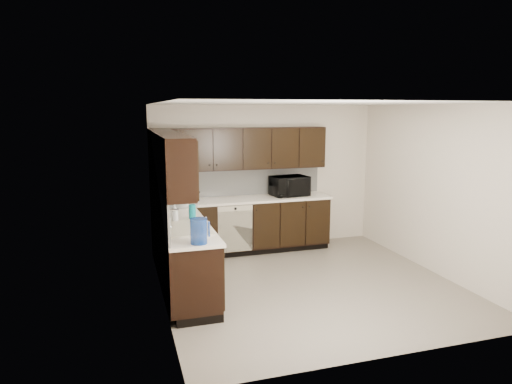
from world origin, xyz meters
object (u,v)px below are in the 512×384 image
(toaster_oven, at_px, (172,196))
(storage_bin, at_px, (178,200))
(blue_pitcher, at_px, (199,231))
(microwave, at_px, (289,186))
(sink, at_px, (188,233))

(toaster_oven, distance_m, storage_bin, 0.37)
(blue_pitcher, bearing_deg, microwave, 49.99)
(toaster_oven, xyz_separation_m, storage_bin, (0.05, -0.36, -0.01))
(toaster_oven, xyz_separation_m, blue_pitcher, (0.02, -2.41, 0.04))
(toaster_oven, relative_size, blue_pitcher, 1.18)
(sink, relative_size, toaster_oven, 2.42)
(storage_bin, bearing_deg, blue_pitcher, -90.82)
(storage_bin, bearing_deg, toaster_oven, 97.26)
(microwave, bearing_deg, blue_pitcher, -137.13)
(sink, relative_size, blue_pitcher, 2.87)
(microwave, distance_m, storage_bin, 2.01)
(sink, bearing_deg, toaster_oven, 89.65)
(sink, relative_size, microwave, 1.33)
(toaster_oven, relative_size, storage_bin, 0.66)
(toaster_oven, height_order, blue_pitcher, blue_pitcher)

